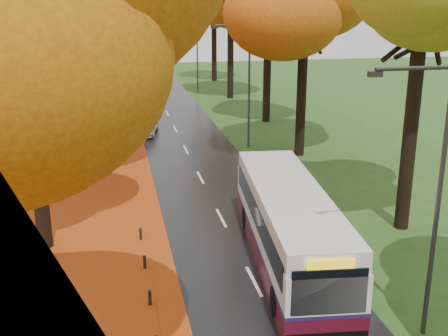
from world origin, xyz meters
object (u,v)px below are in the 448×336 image
object	(u,v)px
streetlamp_near	(432,184)
streetlamp_mid	(245,76)
bus	(289,225)
car_dark	(138,104)
streetlamp_far	(195,47)
car_silver	(141,111)
car_white	(144,123)

from	to	relation	value
streetlamp_near	streetlamp_mid	size ratio (longest dim) A/B	1.00
bus	car_dark	world-z (taller)	bus
streetlamp_far	car_silver	distance (m)	14.40
bus	car_silver	world-z (taller)	bus
car_white	car_dark	bearing A→B (deg)	100.75
streetlamp_far	car_dark	world-z (taller)	streetlamp_far
car_dark	streetlamp_mid	bearing A→B (deg)	-57.95
bus	car_white	distance (m)	22.14
streetlamp_far	car_silver	size ratio (longest dim) A/B	1.83
streetlamp_far	car_white	world-z (taller)	streetlamp_far
bus	car_silver	size ratio (longest dim) A/B	2.53
streetlamp_far	car_silver	xyz separation A→B (m)	(-6.30, -12.33, -3.95)
bus	car_white	bearing A→B (deg)	106.13
streetlamp_mid	streetlamp_far	world-z (taller)	same
car_silver	streetlamp_far	bearing A→B (deg)	71.28
bus	car_silver	xyz separation A→B (m)	(-3.98, 26.41, -0.78)
streetlamp_far	streetlamp_mid	bearing A→B (deg)	-90.00
streetlamp_far	bus	world-z (taller)	streetlamp_far
car_white	car_silver	world-z (taller)	car_white
streetlamp_far	bus	size ratio (longest dim) A/B	0.72
bus	car_silver	bearing A→B (deg)	104.33
car_white	streetlamp_near	bearing A→B (deg)	-66.04
bus	streetlamp_far	bearing A→B (deg)	92.34
car_dark	streetlamp_near	bearing A→B (deg)	-73.30
streetlamp_far	car_dark	distance (m)	11.53
streetlamp_far	car_white	xyz separation A→B (m)	(-6.30, -16.98, -3.93)
streetlamp_near	car_silver	world-z (taller)	streetlamp_near
streetlamp_near	bus	bearing A→B (deg)	113.80
car_white	bus	bearing A→B (deg)	-68.79
car_white	car_silver	xyz separation A→B (m)	(0.00, 4.65, -0.02)
streetlamp_far	car_white	distance (m)	18.53
car_silver	car_dark	world-z (taller)	car_silver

